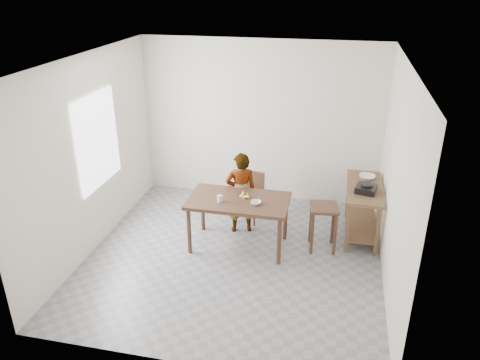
% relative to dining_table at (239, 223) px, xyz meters
% --- Properties ---
extents(floor, '(4.00, 4.00, 0.04)m').
position_rel_dining_table_xyz_m(floor, '(0.00, -0.30, -0.40)').
color(floor, gray).
rests_on(floor, ground).
extents(ceiling, '(4.00, 4.00, 0.04)m').
position_rel_dining_table_xyz_m(ceiling, '(0.00, -0.30, 2.35)').
color(ceiling, white).
rests_on(ceiling, wall_back).
extents(wall_back, '(4.00, 0.04, 2.70)m').
position_rel_dining_table_xyz_m(wall_back, '(0.00, 1.72, 0.98)').
color(wall_back, silver).
rests_on(wall_back, ground).
extents(wall_front, '(4.00, 0.04, 2.70)m').
position_rel_dining_table_xyz_m(wall_front, '(0.00, -2.32, 0.98)').
color(wall_front, silver).
rests_on(wall_front, ground).
extents(wall_left, '(0.04, 4.00, 2.70)m').
position_rel_dining_table_xyz_m(wall_left, '(-2.02, -0.30, 0.98)').
color(wall_left, silver).
rests_on(wall_left, ground).
extents(wall_right, '(0.04, 4.00, 2.70)m').
position_rel_dining_table_xyz_m(wall_right, '(2.02, -0.30, 0.98)').
color(wall_right, silver).
rests_on(wall_right, ground).
extents(window_pane, '(0.02, 1.10, 1.30)m').
position_rel_dining_table_xyz_m(window_pane, '(-1.97, -0.10, 1.12)').
color(window_pane, white).
rests_on(window_pane, wall_left).
extents(dining_table, '(1.40, 0.80, 0.75)m').
position_rel_dining_table_xyz_m(dining_table, '(0.00, 0.00, 0.00)').
color(dining_table, '#432A1C').
rests_on(dining_table, floor).
extents(prep_counter, '(0.50, 1.20, 0.80)m').
position_rel_dining_table_xyz_m(prep_counter, '(1.72, 0.70, 0.03)').
color(prep_counter, brown).
rests_on(prep_counter, floor).
extents(child, '(0.54, 0.44, 1.27)m').
position_rel_dining_table_xyz_m(child, '(-0.06, 0.44, 0.26)').
color(child, silver).
rests_on(child, floor).
extents(dining_chair, '(0.44, 0.44, 0.77)m').
position_rel_dining_table_xyz_m(dining_chair, '(-0.01, 0.81, 0.01)').
color(dining_chair, '#432A1C').
rests_on(dining_chair, floor).
extents(stool, '(0.43, 0.43, 0.68)m').
position_rel_dining_table_xyz_m(stool, '(1.18, 0.19, -0.04)').
color(stool, '#432A1C').
rests_on(stool, floor).
extents(glass_tumbler, '(0.08, 0.08, 0.09)m').
position_rel_dining_table_xyz_m(glass_tumbler, '(-0.23, -0.12, 0.42)').
color(glass_tumbler, silver).
rests_on(glass_tumbler, dining_table).
extents(small_bowl, '(0.16, 0.16, 0.05)m').
position_rel_dining_table_xyz_m(small_bowl, '(0.26, -0.09, 0.40)').
color(small_bowl, white).
rests_on(small_bowl, dining_table).
extents(banana, '(0.17, 0.13, 0.05)m').
position_rel_dining_table_xyz_m(banana, '(0.07, 0.06, 0.40)').
color(banana, gold).
rests_on(banana, dining_table).
extents(serving_bowl, '(0.26, 0.26, 0.06)m').
position_rel_dining_table_xyz_m(serving_bowl, '(1.76, 0.98, 0.45)').
color(serving_bowl, white).
rests_on(serving_bowl, prep_counter).
extents(gas_burner, '(0.33, 0.33, 0.09)m').
position_rel_dining_table_xyz_m(gas_burner, '(1.73, 0.51, 0.47)').
color(gas_burner, black).
rests_on(gas_burner, prep_counter).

